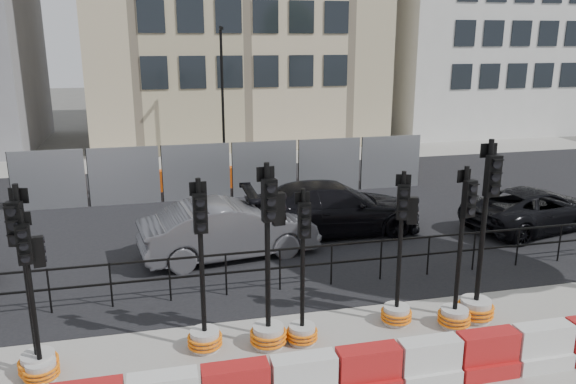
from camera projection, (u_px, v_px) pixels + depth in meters
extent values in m
plane|color=#51514C|center=(293.00, 315.00, 11.46)|extent=(120.00, 120.00, 0.00)
cube|color=black|center=(240.00, 214.00, 18.02)|extent=(40.00, 14.00, 0.03)
cube|color=gray|center=(211.00, 159.00, 26.47)|extent=(40.00, 4.00, 0.02)
cylinder|color=black|center=(49.00, 292.00, 11.38)|extent=(0.04, 0.04, 1.00)
cylinder|color=black|center=(111.00, 286.00, 11.65)|extent=(0.04, 0.04, 1.00)
cylinder|color=black|center=(170.00, 280.00, 11.92)|extent=(0.04, 0.04, 1.00)
cylinder|color=black|center=(226.00, 275.00, 12.19)|extent=(0.04, 0.04, 1.00)
cylinder|color=black|center=(280.00, 270.00, 12.45)|extent=(0.04, 0.04, 1.00)
cylinder|color=black|center=(331.00, 265.00, 12.72)|extent=(0.04, 0.04, 1.00)
cylinder|color=black|center=(381.00, 260.00, 12.99)|extent=(0.04, 0.04, 1.00)
cylinder|color=black|center=(428.00, 256.00, 13.26)|extent=(0.04, 0.04, 1.00)
cylinder|color=black|center=(474.00, 252.00, 13.53)|extent=(0.04, 0.04, 1.00)
cylinder|color=black|center=(517.00, 247.00, 13.80)|extent=(0.04, 0.04, 1.00)
cylinder|color=black|center=(560.00, 243.00, 14.07)|extent=(0.04, 0.04, 1.00)
cube|color=black|center=(280.00, 250.00, 12.33)|extent=(18.00, 0.04, 0.04)
cube|color=black|center=(280.00, 268.00, 12.44)|extent=(18.00, 0.04, 0.04)
cube|color=#999CA1|center=(48.00, 180.00, 18.30)|extent=(2.30, 0.05, 2.00)
cylinder|color=black|center=(10.00, 182.00, 18.04)|extent=(0.05, 0.05, 2.00)
cube|color=#999CA1|center=(125.00, 176.00, 18.83)|extent=(2.30, 0.05, 2.00)
cylinder|color=black|center=(89.00, 178.00, 18.58)|extent=(0.05, 0.05, 2.00)
cube|color=#999CA1|center=(197.00, 173.00, 19.37)|extent=(2.30, 0.05, 2.00)
cylinder|color=black|center=(163.00, 174.00, 19.11)|extent=(0.05, 0.05, 2.00)
cube|color=#999CA1|center=(265.00, 169.00, 19.91)|extent=(2.30, 0.05, 2.00)
cylinder|color=black|center=(233.00, 171.00, 19.65)|extent=(0.05, 0.05, 2.00)
cube|color=#999CA1|center=(329.00, 166.00, 20.45)|extent=(2.30, 0.05, 2.00)
cylinder|color=black|center=(299.00, 167.00, 20.19)|extent=(0.05, 0.05, 2.00)
cube|color=#999CA1|center=(390.00, 162.00, 20.99)|extent=(2.30, 0.05, 2.00)
cylinder|color=black|center=(362.00, 164.00, 20.73)|extent=(0.05, 0.05, 2.00)
cube|color=orange|center=(116.00, 184.00, 20.31)|extent=(1.00, 0.40, 0.80)
cube|color=orange|center=(172.00, 180.00, 20.76)|extent=(1.00, 0.40, 0.80)
cube|color=orange|center=(226.00, 178.00, 21.21)|extent=(1.00, 0.40, 0.80)
cube|color=orange|center=(278.00, 175.00, 21.66)|extent=(1.00, 0.40, 0.80)
cube|color=orange|center=(327.00, 172.00, 22.11)|extent=(1.00, 0.40, 0.80)
cylinder|color=black|center=(223.00, 97.00, 24.86)|extent=(0.12, 0.12, 6.00)
cube|color=black|center=(221.00, 28.00, 23.86)|extent=(0.12, 0.50, 0.12)
cube|color=red|center=(236.00, 380.00, 8.33)|extent=(1.00, 0.35, 0.50)
cube|color=silver|center=(304.00, 371.00, 8.57)|extent=(1.00, 0.35, 0.50)
cube|color=red|center=(367.00, 384.00, 8.91)|extent=(1.00, 0.50, 0.30)
cube|color=red|center=(368.00, 362.00, 8.81)|extent=(1.00, 0.35, 0.50)
cube|color=silver|center=(428.00, 376.00, 9.15)|extent=(1.00, 0.50, 0.30)
cube|color=silver|center=(429.00, 354.00, 9.04)|extent=(1.00, 0.35, 0.50)
cube|color=red|center=(485.00, 367.00, 9.38)|extent=(1.00, 0.50, 0.30)
cube|color=red|center=(487.00, 346.00, 9.28)|extent=(1.00, 0.35, 0.50)
cube|color=silver|center=(540.00, 359.00, 9.62)|extent=(1.00, 0.50, 0.30)
cube|color=silver|center=(543.00, 338.00, 9.51)|extent=(1.00, 0.35, 0.50)
cylinder|color=silver|center=(39.00, 365.00, 9.36)|extent=(0.54, 0.54, 0.40)
torus|color=orange|center=(39.00, 369.00, 9.39)|extent=(0.65, 0.65, 0.05)
torus|color=orange|center=(39.00, 365.00, 9.36)|extent=(0.65, 0.65, 0.05)
torus|color=orange|center=(38.00, 360.00, 9.34)|extent=(0.65, 0.65, 0.05)
cylinder|color=black|center=(27.00, 275.00, 8.94)|extent=(0.09, 0.09, 3.02)
cube|color=black|center=(16.00, 224.00, 8.59)|extent=(0.27, 0.20, 0.70)
cylinder|color=black|center=(15.00, 239.00, 8.57)|extent=(0.16, 0.09, 0.15)
cylinder|color=black|center=(13.00, 226.00, 8.51)|extent=(0.16, 0.09, 0.15)
cylinder|color=black|center=(11.00, 212.00, 8.45)|extent=(0.16, 0.09, 0.15)
cube|color=black|center=(19.00, 196.00, 8.66)|extent=(0.30, 0.11, 0.24)
cylinder|color=silver|center=(41.00, 371.00, 9.22)|extent=(0.49, 0.49, 0.36)
torus|color=orange|center=(42.00, 375.00, 9.24)|extent=(0.58, 0.58, 0.04)
torus|color=orange|center=(41.00, 371.00, 9.22)|extent=(0.58, 0.58, 0.04)
torus|color=orange|center=(41.00, 367.00, 9.21)|extent=(0.58, 0.58, 0.04)
cylinder|color=black|center=(31.00, 291.00, 8.85)|extent=(0.08, 0.08, 2.70)
cube|color=black|center=(24.00, 245.00, 8.54)|extent=(0.23, 0.16, 0.63)
cylinder|color=black|center=(25.00, 258.00, 8.52)|extent=(0.14, 0.07, 0.13)
cylinder|color=black|center=(24.00, 246.00, 8.47)|extent=(0.14, 0.07, 0.13)
cylinder|color=black|center=(22.00, 234.00, 8.42)|extent=(0.14, 0.07, 0.13)
cube|color=black|center=(22.00, 219.00, 8.59)|extent=(0.27, 0.07, 0.22)
cube|color=black|center=(38.00, 252.00, 8.75)|extent=(0.20, 0.14, 0.49)
cylinder|color=silver|center=(205.00, 340.00, 10.14)|extent=(0.53, 0.53, 0.39)
torus|color=orange|center=(205.00, 344.00, 10.16)|extent=(0.63, 0.63, 0.05)
torus|color=orange|center=(205.00, 340.00, 10.14)|extent=(0.63, 0.63, 0.05)
torus|color=orange|center=(205.00, 336.00, 10.12)|extent=(0.63, 0.63, 0.05)
cylinder|color=black|center=(201.00, 260.00, 9.73)|extent=(0.09, 0.09, 2.92)
cube|color=black|center=(200.00, 214.00, 9.39)|extent=(0.24, 0.15, 0.68)
cylinder|color=black|center=(201.00, 227.00, 9.38)|extent=(0.15, 0.05, 0.15)
cylinder|color=black|center=(201.00, 215.00, 9.32)|extent=(0.15, 0.05, 0.15)
cylinder|color=black|center=(200.00, 203.00, 9.26)|extent=(0.15, 0.05, 0.15)
cube|color=black|center=(198.00, 189.00, 9.45)|extent=(0.29, 0.04, 0.23)
cylinder|color=silver|center=(268.00, 336.00, 10.25)|extent=(0.56, 0.56, 0.42)
torus|color=orange|center=(268.00, 340.00, 10.27)|extent=(0.68, 0.68, 0.05)
torus|color=orange|center=(268.00, 336.00, 10.25)|extent=(0.68, 0.68, 0.05)
torus|color=orange|center=(268.00, 332.00, 10.23)|extent=(0.68, 0.68, 0.05)
cylinder|color=black|center=(267.00, 250.00, 9.81)|extent=(0.09, 0.09, 3.14)
cube|color=black|center=(269.00, 200.00, 9.45)|extent=(0.27, 0.18, 0.73)
cylinder|color=black|center=(271.00, 215.00, 9.44)|extent=(0.16, 0.07, 0.16)
cylinder|color=black|center=(271.00, 202.00, 9.38)|extent=(0.16, 0.07, 0.16)
cylinder|color=black|center=(271.00, 188.00, 9.32)|extent=(0.16, 0.07, 0.16)
cube|color=black|center=(266.00, 174.00, 9.51)|extent=(0.32, 0.07, 0.25)
cube|color=black|center=(279.00, 209.00, 9.69)|extent=(0.23, 0.16, 0.58)
cylinder|color=silver|center=(302.00, 334.00, 10.38)|extent=(0.49, 0.49, 0.36)
torus|color=orange|center=(302.00, 338.00, 10.40)|extent=(0.58, 0.58, 0.04)
torus|color=orange|center=(302.00, 334.00, 10.38)|extent=(0.58, 0.58, 0.04)
torus|color=orange|center=(302.00, 331.00, 10.36)|extent=(0.58, 0.58, 0.04)
cylinder|color=black|center=(303.00, 262.00, 10.00)|extent=(0.08, 0.08, 2.70)
cube|color=black|center=(304.00, 220.00, 9.68)|extent=(0.22, 0.13, 0.63)
cylinder|color=black|center=(305.00, 233.00, 9.67)|extent=(0.14, 0.05, 0.13)
cylinder|color=black|center=(305.00, 222.00, 9.62)|extent=(0.14, 0.05, 0.13)
cylinder|color=black|center=(305.00, 211.00, 9.56)|extent=(0.14, 0.05, 0.13)
cube|color=black|center=(302.00, 198.00, 9.74)|extent=(0.27, 0.03, 0.22)
cylinder|color=silver|center=(396.00, 315.00, 11.08)|extent=(0.51, 0.51, 0.38)
torus|color=orange|center=(396.00, 318.00, 11.10)|extent=(0.61, 0.61, 0.05)
torus|color=orange|center=(396.00, 315.00, 11.08)|extent=(0.61, 0.61, 0.05)
torus|color=orange|center=(396.00, 311.00, 11.06)|extent=(0.61, 0.61, 0.05)
cylinder|color=black|center=(400.00, 243.00, 10.68)|extent=(0.08, 0.08, 2.82)
cube|color=black|center=(403.00, 202.00, 10.35)|extent=(0.26, 0.20, 0.66)
cylinder|color=black|center=(403.00, 214.00, 10.34)|extent=(0.15, 0.09, 0.14)
cylinder|color=black|center=(404.00, 203.00, 10.28)|extent=(0.15, 0.09, 0.14)
cylinder|color=black|center=(404.00, 193.00, 10.23)|extent=(0.15, 0.09, 0.14)
cube|color=black|center=(403.00, 180.00, 10.42)|extent=(0.28, 0.12, 0.23)
cube|color=black|center=(412.00, 211.00, 10.49)|extent=(0.22, 0.18, 0.52)
cylinder|color=silver|center=(454.00, 318.00, 10.95)|extent=(0.53, 0.53, 0.39)
torus|color=orange|center=(454.00, 321.00, 10.97)|extent=(0.64, 0.64, 0.05)
torus|color=orange|center=(454.00, 318.00, 10.95)|extent=(0.64, 0.64, 0.05)
torus|color=orange|center=(454.00, 314.00, 10.93)|extent=(0.64, 0.64, 0.05)
cylinder|color=black|center=(461.00, 242.00, 10.54)|extent=(0.09, 0.09, 2.94)
cube|color=black|center=(469.00, 199.00, 10.20)|extent=(0.26, 0.18, 0.69)
cylinder|color=black|center=(471.00, 211.00, 10.19)|extent=(0.15, 0.08, 0.15)
cylinder|color=black|center=(472.00, 200.00, 10.14)|extent=(0.15, 0.08, 0.15)
cylinder|color=black|center=(473.00, 188.00, 10.08)|extent=(0.15, 0.08, 0.15)
cube|color=black|center=(464.00, 176.00, 10.25)|extent=(0.29, 0.09, 0.24)
cylinder|color=silver|center=(475.00, 310.00, 11.22)|extent=(0.60, 0.60, 0.45)
torus|color=orange|center=(475.00, 314.00, 11.24)|extent=(0.72, 0.72, 0.06)
torus|color=orange|center=(475.00, 310.00, 11.22)|extent=(0.72, 0.72, 0.06)
torus|color=orange|center=(476.00, 306.00, 11.20)|extent=(0.72, 0.72, 0.06)
cylinder|color=black|center=(484.00, 225.00, 10.75)|extent=(0.10, 0.10, 3.34)
cube|color=black|center=(493.00, 176.00, 10.36)|extent=(0.27, 0.16, 0.78)
cylinder|color=black|center=(494.00, 190.00, 10.34)|extent=(0.17, 0.06, 0.17)
cylinder|color=black|center=(495.00, 177.00, 10.28)|extent=(0.17, 0.06, 0.17)
cylinder|color=black|center=(497.00, 164.00, 10.21)|extent=(0.17, 0.06, 0.17)
cube|color=black|center=(489.00, 150.00, 10.43)|extent=(0.33, 0.04, 0.27)
imported|color=#515156|center=(229.00, 229.00, 14.36)|extent=(2.89, 4.98, 1.49)
imported|color=black|center=(332.00, 208.00, 16.18)|extent=(2.18, 5.20, 1.50)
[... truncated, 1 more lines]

